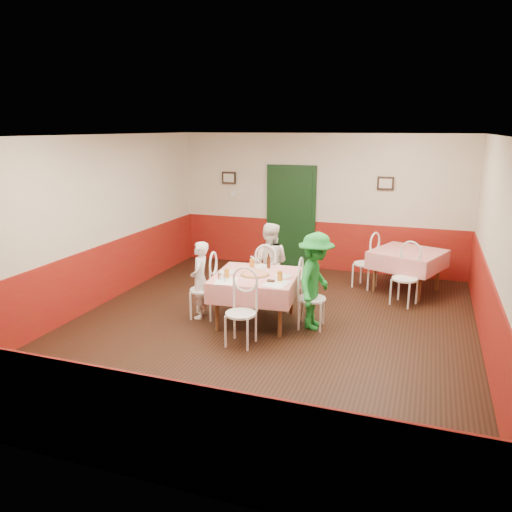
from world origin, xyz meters
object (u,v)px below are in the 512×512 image
(chair_left, at_px, (203,290))
(beer_bottle, at_px, (268,262))
(chair_far, at_px, (268,278))
(diner_left, at_px, (200,280))
(chair_second_a, at_px, (365,264))
(diner_right, at_px, (315,281))
(pizza, at_px, (255,274))
(glass_c, at_px, (252,263))
(wallet, at_px, (271,281))
(chair_second_b, at_px, (405,279))
(glass_a, at_px, (227,274))
(chair_right, at_px, (312,299))
(chair_near, at_px, (241,314))
(second_table, at_px, (407,271))
(glass_b, at_px, (280,276))
(diner_far, at_px, (269,263))
(main_table, at_px, (256,299))

(chair_left, relative_size, beer_bottle, 4.26)
(chair_far, bearing_deg, diner_left, 46.48)
(chair_second_a, xyz_separation_m, diner_right, (-0.45, -2.23, 0.28))
(chair_far, height_order, diner_right, diner_right)
(pizza, distance_m, beer_bottle, 0.45)
(chair_second_a, relative_size, glass_c, 7.02)
(beer_bottle, bearing_deg, wallet, -69.22)
(chair_second_b, relative_size, wallet, 8.18)
(chair_far, xyz_separation_m, glass_a, (-0.27, -1.15, 0.38))
(chair_left, relative_size, pizza, 2.21)
(chair_right, bearing_deg, chair_near, 135.42)
(glass_a, bearing_deg, pizza, 39.33)
(pizza, bearing_deg, diner_left, -176.43)
(second_table, xyz_separation_m, wallet, (-1.77, -2.57, 0.40))
(glass_c, height_order, diner_right, diner_right)
(chair_far, bearing_deg, glass_a, 74.60)
(wallet, bearing_deg, chair_second_a, 63.18)
(chair_far, distance_m, glass_b, 1.20)
(chair_left, relative_size, chair_far, 1.00)
(second_table, xyz_separation_m, glass_b, (-1.67, -2.49, 0.46))
(chair_right, relative_size, diner_far, 0.65)
(chair_right, bearing_deg, diner_right, -89.58)
(glass_a, bearing_deg, second_table, 46.95)
(chair_second_a, xyz_separation_m, chair_second_b, (0.75, -0.75, 0.00))
(main_table, bearing_deg, glass_c, 117.91)
(second_table, height_order, chair_second_b, chair_second_b)
(main_table, height_order, wallet, wallet)
(main_table, xyz_separation_m, diner_left, (-0.90, -0.08, 0.23))
(glass_a, bearing_deg, diner_left, 157.70)
(wallet, bearing_deg, chair_second_b, 40.66)
(main_table, distance_m, chair_right, 0.85)
(chair_second_a, bearing_deg, wallet, -0.81)
(pizza, height_order, glass_b, glass_b)
(beer_bottle, bearing_deg, diner_left, -153.28)
(pizza, height_order, diner_left, diner_left)
(main_table, xyz_separation_m, diner_right, (0.90, 0.08, 0.35))
(chair_right, xyz_separation_m, diner_far, (-0.93, 0.82, 0.24))
(second_table, bearing_deg, diner_far, -146.93)
(chair_left, xyz_separation_m, diner_far, (0.77, 0.97, 0.24))
(pizza, distance_m, diner_far, 0.93)
(glass_b, distance_m, diner_right, 0.55)
(chair_second_a, height_order, glass_a, chair_second_a)
(chair_near, bearing_deg, beer_bottle, 91.45)
(diner_far, bearing_deg, glass_b, 111.42)
(diner_left, distance_m, diner_right, 1.80)
(chair_second_b, bearing_deg, glass_c, -131.93)
(chair_left, height_order, chair_far, same)
(second_table, relative_size, glass_b, 7.98)
(second_table, relative_size, chair_far, 1.24)
(diner_far, bearing_deg, chair_second_a, -139.00)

